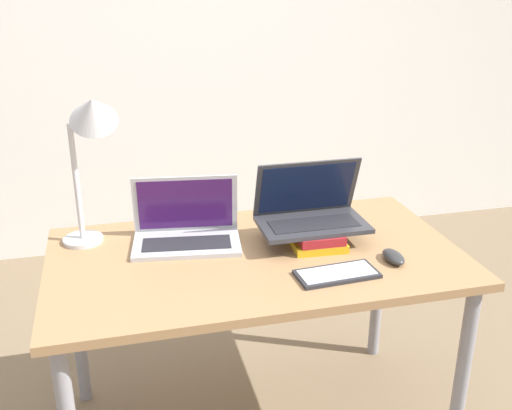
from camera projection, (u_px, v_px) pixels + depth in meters
name	position (u px, v px, depth m)	size (l,w,h in m)	color
wall_back	(180.00, 26.00, 3.44)	(8.00, 0.05, 2.70)	silver
desk	(256.00, 274.00, 2.09)	(1.41, 0.79, 0.74)	#9E754C
laptop_left	(186.00, 230.00, 2.12)	(0.40, 0.27, 0.23)	#B2B2B7
book_stack	(314.00, 233.00, 2.15)	(0.20, 0.28, 0.06)	gold
laptop_on_books	(311.00, 212.00, 2.13)	(0.38, 0.23, 0.23)	#333338
wireless_keyboard	(337.00, 274.00, 1.91)	(0.27, 0.14, 0.01)	#28282D
mouse	(393.00, 257.00, 2.00)	(0.06, 0.11, 0.03)	#2D2D2D
desk_lamp	(91.00, 128.00, 1.98)	(0.23, 0.20, 0.57)	silver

